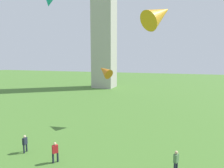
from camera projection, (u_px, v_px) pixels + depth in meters
monument_obelisk at (104, 1)px, 54.74m from camera, size 5.92×5.92×48.92m
person_0 at (25, 143)px, 17.50m from camera, size 0.26×0.49×1.60m
person_1 at (176, 160)px, 14.39m from camera, size 0.41×0.50×1.68m
person_2 at (55, 151)px, 15.77m from camera, size 0.48×0.51×1.72m
kite_flying_0 at (105, 71)px, 24.68m from camera, size 2.54×2.21×1.95m
kite_flying_6 at (159, 15)px, 13.25m from camera, size 2.80×2.91×2.31m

